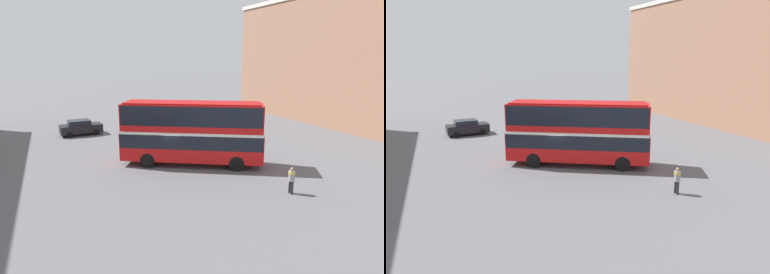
# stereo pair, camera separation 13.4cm
# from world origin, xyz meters

# --- Properties ---
(ground_plane) EXTENTS (240.00, 240.00, 0.00)m
(ground_plane) POSITION_xyz_m (0.00, 0.00, 0.00)
(ground_plane) COLOR #5B5B60
(building_row_right) EXTENTS (9.21, 35.32, 15.28)m
(building_row_right) POSITION_xyz_m (24.74, 7.33, 7.65)
(building_row_right) COLOR #9E7056
(building_row_right) RESTS_ON ground_plane
(double_decker_bus) EXTENTS (10.24, 7.32, 4.71)m
(double_decker_bus) POSITION_xyz_m (1.11, -0.48, 2.70)
(double_decker_bus) COLOR red
(double_decker_bus) RESTS_ON ground_plane
(pedestrian_foreground) EXTENTS (0.44, 0.44, 1.62)m
(pedestrian_foreground) POSITION_xyz_m (4.33, -7.91, 0.99)
(pedestrian_foreground) COLOR #232328
(pedestrian_foreground) RESTS_ON ground_plane
(parked_car_kerb_near) EXTENTS (4.21, 2.55, 1.56)m
(parked_car_kerb_near) POSITION_xyz_m (6.28, 12.31, 0.78)
(parked_car_kerb_near) COLOR silver
(parked_car_kerb_near) RESTS_ON ground_plane
(parked_car_kerb_far) EXTENTS (4.29, 2.19, 1.56)m
(parked_car_kerb_far) POSITION_xyz_m (-5.65, 13.21, 0.79)
(parked_car_kerb_far) COLOR black
(parked_car_kerb_far) RESTS_ON ground_plane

